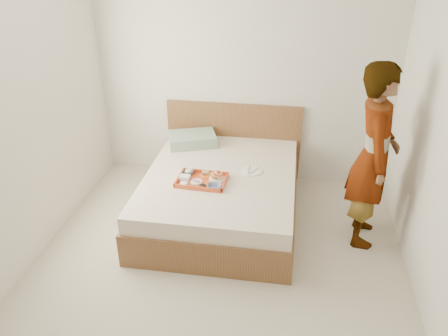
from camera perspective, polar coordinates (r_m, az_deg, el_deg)
ground at (r=4.22m, az=-1.15°, el=-13.67°), size 3.50×4.00×0.01m
wall_back at (r=5.34m, az=2.53°, el=11.70°), size 3.50×0.01×2.60m
wall_left at (r=4.15m, az=-25.91°, el=3.82°), size 0.01×4.00×2.60m
bed at (r=4.87m, az=-0.40°, el=-3.40°), size 1.65×2.00×0.53m
headboard at (r=5.62m, az=1.21°, el=3.57°), size 1.65×0.06×0.95m
pillow at (r=5.36m, az=-4.06°, el=3.66°), size 0.64×0.53×0.13m
tray at (r=4.57m, az=-2.82°, el=-1.53°), size 0.51×0.38×0.04m
prawn_plate at (r=4.59m, az=-0.86°, el=-1.43°), size 0.18×0.18×0.01m
navy_bowl_big at (r=4.44m, az=-1.21°, el=-2.35°), size 0.15×0.15×0.03m
sauce_dish at (r=4.45m, az=-2.73°, el=-2.35°), size 0.08×0.08×0.03m
meat_plate at (r=4.55m, az=-3.54°, el=-1.73°), size 0.13×0.13×0.01m
bread_plate at (r=4.66m, az=-2.27°, el=-0.93°), size 0.13×0.13×0.01m
salad_bowl at (r=4.70m, az=-4.46°, el=-0.57°), size 0.11×0.11×0.03m
plastic_tub at (r=4.60m, az=-4.99°, el=-1.24°), size 0.11×0.09×0.04m
cheese_round at (r=4.51m, az=-5.15°, el=-2.03°), size 0.08×0.08×0.03m
dinner_plate at (r=4.78m, az=3.54°, el=-0.38°), size 0.27×0.27×0.01m
person at (r=4.46m, az=18.40°, el=1.35°), size 0.48×0.69×1.82m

